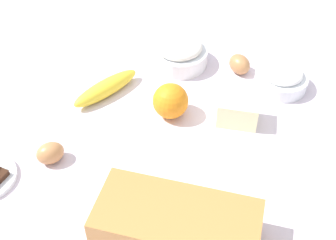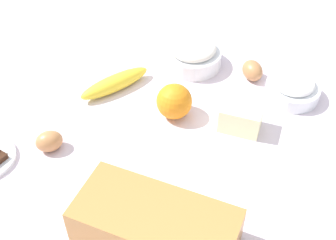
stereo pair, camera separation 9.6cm
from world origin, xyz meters
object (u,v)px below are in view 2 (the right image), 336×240
at_px(flour_bowl, 193,54).
at_px(sugar_bowl, 293,88).
at_px(orange_fruit, 174,101).
at_px(butter_block, 241,118).
at_px(egg_near_butter, 252,70).
at_px(egg_beside_bowl, 49,141).
at_px(banana, 115,83).
at_px(loaf_pan, 156,225).

xyz_separation_m(flour_bowl, sugar_bowl, (-0.27, -0.01, -0.01)).
relative_size(orange_fruit, butter_block, 0.91).
xyz_separation_m(egg_near_butter, egg_beside_bowl, (0.26, 0.46, -0.00)).
distance_m(banana, orange_fruit, 0.17).
bearing_deg(sugar_bowl, flour_bowl, 2.46).
relative_size(orange_fruit, egg_near_butter, 1.27).
distance_m(butter_block, egg_near_butter, 0.19).
xyz_separation_m(loaf_pan, orange_fruit, (0.14, -0.30, -0.00)).
bearing_deg(egg_near_butter, egg_beside_bowl, 60.02).
distance_m(flour_bowl, butter_block, 0.26).
height_order(butter_block, egg_near_butter, butter_block).
distance_m(flour_bowl, banana, 0.22).
distance_m(banana, egg_near_butter, 0.35).
relative_size(flour_bowl, egg_near_butter, 2.32).
relative_size(flour_bowl, butter_block, 1.67).
height_order(flour_bowl, egg_beside_bowl, flour_bowl).
xyz_separation_m(loaf_pan, egg_near_butter, (0.05, -0.52, -0.02)).
distance_m(sugar_bowl, orange_fruit, 0.29).
distance_m(flour_bowl, egg_beside_bowl, 0.44).
bearing_deg(flour_bowl, egg_beside_bowl, 75.95).
distance_m(loaf_pan, egg_near_butter, 0.53).
bearing_deg(banana, flour_bowl, -120.26).
bearing_deg(egg_near_butter, orange_fruit, 67.01).
bearing_deg(orange_fruit, egg_near_butter, -112.99).
distance_m(egg_near_butter, egg_beside_bowl, 0.53).
distance_m(sugar_bowl, banana, 0.43).
relative_size(flour_bowl, egg_beside_bowl, 2.59).
bearing_deg(sugar_bowl, egg_beside_bowl, 49.36).
distance_m(sugar_bowl, egg_beside_bowl, 0.58).
xyz_separation_m(sugar_bowl, banana, (0.38, 0.20, -0.01)).
height_order(flour_bowl, sugar_bowl, flour_bowl).
relative_size(butter_block, egg_beside_bowl, 1.55).
height_order(sugar_bowl, egg_beside_bowl, sugar_bowl).
xyz_separation_m(orange_fruit, egg_beside_bowl, (0.17, 0.23, -0.02)).
bearing_deg(sugar_bowl, loaf_pan, 82.75).
relative_size(sugar_bowl, banana, 0.69).
bearing_deg(orange_fruit, sugar_bowl, -135.29).
relative_size(sugar_bowl, egg_near_butter, 2.01).
relative_size(egg_near_butter, egg_beside_bowl, 1.12).
bearing_deg(loaf_pan, egg_near_butter, -93.72).
bearing_deg(banana, butter_block, -173.37).
height_order(banana, egg_near_butter, egg_near_butter).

